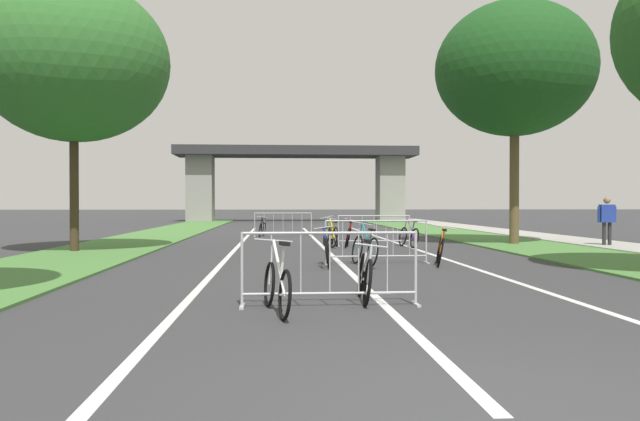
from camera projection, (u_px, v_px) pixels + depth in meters
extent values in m
plane|color=#333335|center=(504.00, 419.00, 4.24)|extent=(300.00, 300.00, 0.00)
cube|color=#477A38|center=(153.00, 237.00, 27.12)|extent=(3.38, 57.19, 0.05)
cube|color=#477A38|center=(467.00, 236.00, 28.04)|extent=(3.38, 57.19, 0.05)
cube|color=#9E9B93|center=(529.00, 235.00, 28.23)|extent=(2.31, 57.19, 0.08)
cube|color=silver|center=(324.00, 247.00, 20.75)|extent=(0.14, 33.09, 0.01)
cube|color=silver|center=(409.00, 247.00, 20.94)|extent=(0.14, 33.09, 0.01)
cube|color=silver|center=(236.00, 248.00, 20.56)|extent=(0.14, 33.09, 0.01)
cube|color=#2D2D30|center=(296.00, 152.00, 51.34)|extent=(19.32, 4.33, 0.73)
cube|color=gray|center=(200.00, 189.00, 50.85)|extent=(2.06, 2.40, 5.28)
cube|color=gray|center=(390.00, 189.00, 51.89)|extent=(2.06, 2.40, 5.28)
cylinder|color=#3D2D1E|center=(74.00, 193.00, 18.66)|extent=(0.26, 0.26, 3.54)
ellipsoid|color=#2D6628|center=(74.00, 62.00, 18.62)|extent=(5.56, 5.56, 4.73)
cylinder|color=brown|center=(514.00, 187.00, 22.04)|extent=(0.32, 0.32, 4.07)
ellipsoid|color=#194719|center=(515.00, 69.00, 21.99)|extent=(5.48, 5.48, 4.66)
cylinder|color=#ADADB2|center=(242.00, 270.00, 8.79)|extent=(0.04, 0.04, 1.05)
cube|color=#ADADB2|center=(242.00, 306.00, 8.80)|extent=(0.07, 0.44, 0.03)
cylinder|color=#ADADB2|center=(416.00, 268.00, 8.99)|extent=(0.04, 0.04, 1.05)
cube|color=#ADADB2|center=(416.00, 304.00, 8.99)|extent=(0.07, 0.44, 0.03)
cylinder|color=#ADADB2|center=(330.00, 233.00, 8.88)|extent=(2.45, 0.07, 0.04)
cylinder|color=#ADADB2|center=(330.00, 293.00, 8.89)|extent=(2.45, 0.07, 0.04)
cylinder|color=#ADADB2|center=(271.00, 263.00, 8.82)|extent=(0.02, 0.02, 0.87)
cylinder|color=#ADADB2|center=(301.00, 263.00, 8.85)|extent=(0.02, 0.02, 0.87)
cylinder|color=#ADADB2|center=(330.00, 262.00, 8.89)|extent=(0.02, 0.02, 0.87)
cylinder|color=#ADADB2|center=(359.00, 262.00, 8.92)|extent=(0.02, 0.02, 0.87)
cylinder|color=#ADADB2|center=(387.00, 262.00, 8.95)|extent=(0.02, 0.02, 0.87)
cylinder|color=#ADADB2|center=(326.00, 242.00, 15.04)|extent=(0.04, 0.04, 1.05)
cube|color=#ADADB2|center=(326.00, 264.00, 15.05)|extent=(0.08, 0.44, 0.03)
cylinder|color=#ADADB2|center=(426.00, 242.00, 15.31)|extent=(0.04, 0.04, 1.05)
cube|color=#ADADB2|center=(426.00, 263.00, 15.31)|extent=(0.08, 0.44, 0.03)
cylinder|color=#ADADB2|center=(376.00, 221.00, 15.17)|extent=(2.45, 0.14, 0.04)
cylinder|color=#ADADB2|center=(376.00, 256.00, 15.18)|extent=(2.45, 0.14, 0.04)
cylinder|color=#ADADB2|center=(343.00, 238.00, 15.09)|extent=(0.02, 0.02, 0.87)
cylinder|color=#ADADB2|center=(360.00, 238.00, 15.13)|extent=(0.02, 0.02, 0.87)
cylinder|color=#ADADB2|center=(376.00, 238.00, 15.17)|extent=(0.02, 0.02, 0.87)
cylinder|color=#ADADB2|center=(393.00, 238.00, 15.22)|extent=(0.02, 0.02, 0.87)
cylinder|color=#ADADB2|center=(410.00, 238.00, 15.26)|extent=(0.02, 0.02, 0.87)
cylinder|color=#ADADB2|center=(338.00, 231.00, 21.27)|extent=(0.04, 0.04, 1.05)
cube|color=#ADADB2|center=(338.00, 246.00, 21.27)|extent=(0.08, 0.44, 0.03)
cylinder|color=#ADADB2|center=(409.00, 231.00, 21.56)|extent=(0.04, 0.04, 1.05)
cube|color=#ADADB2|center=(409.00, 245.00, 21.57)|extent=(0.08, 0.44, 0.03)
cylinder|color=#ADADB2|center=(374.00, 216.00, 21.41)|extent=(2.45, 0.17, 0.04)
cylinder|color=#ADADB2|center=(374.00, 241.00, 21.42)|extent=(2.45, 0.17, 0.04)
cylinder|color=#ADADB2|center=(350.00, 228.00, 21.31)|extent=(0.02, 0.02, 0.87)
cylinder|color=#ADADB2|center=(362.00, 228.00, 21.36)|extent=(0.02, 0.02, 0.87)
cylinder|color=#ADADB2|center=(374.00, 228.00, 21.41)|extent=(0.02, 0.02, 0.87)
cylinder|color=#ADADB2|center=(386.00, 228.00, 21.46)|extent=(0.02, 0.02, 0.87)
cylinder|color=#ADADB2|center=(398.00, 228.00, 21.51)|extent=(0.02, 0.02, 0.87)
cylinder|color=#ADADB2|center=(255.00, 225.00, 27.36)|extent=(0.04, 0.04, 1.05)
cube|color=#ADADB2|center=(255.00, 237.00, 27.37)|extent=(0.08, 0.44, 0.03)
cylinder|color=#ADADB2|center=(311.00, 225.00, 27.42)|extent=(0.04, 0.04, 1.05)
cube|color=#ADADB2|center=(311.00, 237.00, 27.42)|extent=(0.08, 0.44, 0.03)
cylinder|color=#ADADB2|center=(283.00, 213.00, 27.38)|extent=(2.45, 0.15, 0.04)
cylinder|color=#ADADB2|center=(283.00, 233.00, 27.39)|extent=(2.45, 0.15, 0.04)
cylinder|color=#ADADB2|center=(264.00, 223.00, 27.37)|extent=(0.02, 0.02, 0.87)
cylinder|color=#ADADB2|center=(274.00, 223.00, 27.38)|extent=(0.02, 0.02, 0.87)
cylinder|color=#ADADB2|center=(283.00, 223.00, 27.39)|extent=(0.02, 0.02, 0.87)
cylinder|color=#ADADB2|center=(292.00, 223.00, 27.40)|extent=(0.02, 0.02, 0.87)
cylinder|color=#ADADB2|center=(302.00, 223.00, 27.41)|extent=(0.02, 0.02, 0.87)
torus|color=black|center=(264.00, 229.00, 28.22)|extent=(0.19, 0.62, 0.62)
torus|color=black|center=(260.00, 230.00, 27.16)|extent=(0.19, 0.62, 0.62)
cylinder|color=black|center=(263.00, 223.00, 27.71)|extent=(0.12, 1.03, 0.59)
cylinder|color=black|center=(264.00, 224.00, 27.92)|extent=(0.12, 0.12, 0.55)
cylinder|color=black|center=(263.00, 230.00, 28.06)|extent=(0.08, 0.34, 0.07)
cylinder|color=black|center=(261.00, 224.00, 27.18)|extent=(0.11, 0.09, 0.56)
cube|color=black|center=(264.00, 218.00, 27.95)|extent=(0.14, 0.25, 0.06)
cylinder|color=#99999E|center=(262.00, 217.00, 27.20)|extent=(0.42, 0.08, 0.07)
torus|color=black|center=(347.00, 238.00, 20.49)|extent=(0.28, 0.68, 0.65)
torus|color=black|center=(349.00, 236.00, 21.45)|extent=(0.28, 0.68, 0.65)
cylinder|color=red|center=(350.00, 229.00, 20.94)|extent=(0.30, 0.92, 0.59)
cylinder|color=red|center=(349.00, 231.00, 20.76)|extent=(0.14, 0.13, 0.56)
cylinder|color=red|center=(348.00, 238.00, 20.64)|extent=(0.07, 0.31, 0.08)
cylinder|color=red|center=(351.00, 228.00, 21.42)|extent=(0.14, 0.11, 0.57)
cube|color=black|center=(351.00, 222.00, 20.71)|extent=(0.15, 0.25, 0.07)
cylinder|color=#99999E|center=(352.00, 220.00, 21.38)|extent=(0.51, 0.11, 0.13)
torus|color=black|center=(334.00, 237.00, 20.46)|extent=(0.29, 0.71, 0.69)
torus|color=black|center=(327.00, 236.00, 21.43)|extent=(0.29, 0.71, 0.69)
cylinder|color=gold|center=(332.00, 228.00, 20.93)|extent=(0.09, 0.97, 0.63)
cylinder|color=gold|center=(333.00, 230.00, 20.75)|extent=(0.16, 0.10, 0.55)
cylinder|color=gold|center=(333.00, 238.00, 20.62)|extent=(0.09, 0.32, 0.08)
cylinder|color=gold|center=(328.00, 227.00, 21.41)|extent=(0.16, 0.07, 0.60)
cube|color=black|center=(335.00, 222.00, 20.72)|extent=(0.15, 0.26, 0.07)
cylinder|color=#99999E|center=(330.00, 219.00, 21.40)|extent=(0.44, 0.10, 0.11)
torus|color=black|center=(285.00, 295.00, 7.78)|extent=(0.21, 0.64, 0.64)
torus|color=black|center=(269.00, 284.00, 8.83)|extent=(0.21, 0.64, 0.64)
cylinder|color=silver|center=(279.00, 266.00, 8.28)|extent=(0.19, 1.05, 0.65)
cylinder|color=silver|center=(282.00, 269.00, 8.08)|extent=(0.12, 0.11, 0.67)
cylinder|color=silver|center=(282.00, 295.00, 7.95)|extent=(0.10, 0.35, 0.08)
cylinder|color=silver|center=(271.00, 262.00, 8.81)|extent=(0.10, 0.08, 0.61)
cube|color=black|center=(285.00, 244.00, 8.05)|extent=(0.15, 0.26, 0.06)
cylinder|color=#99999E|center=(274.00, 241.00, 8.79)|extent=(0.53, 0.13, 0.07)
torus|color=black|center=(362.00, 275.00, 9.86)|extent=(0.16, 0.68, 0.67)
torus|color=black|center=(368.00, 283.00, 8.85)|extent=(0.16, 0.68, 0.67)
cylinder|color=#B7B7BC|center=(366.00, 261.00, 9.38)|extent=(0.05, 0.98, 0.55)
cylinder|color=#B7B7BC|center=(365.00, 261.00, 9.57)|extent=(0.12, 0.12, 0.59)
cylinder|color=#B7B7BC|center=(362.00, 277.00, 9.70)|extent=(0.05, 0.33, 0.08)
cylinder|color=#B7B7BC|center=(370.00, 264.00, 8.87)|extent=(0.11, 0.09, 0.52)
cube|color=black|center=(367.00, 241.00, 9.60)|extent=(0.12, 0.25, 0.06)
cylinder|color=#99999E|center=(372.00, 246.00, 8.90)|extent=(0.47, 0.05, 0.08)
torus|color=black|center=(328.00, 250.00, 15.03)|extent=(0.21, 0.70, 0.69)
torus|color=black|center=(327.00, 253.00, 14.02)|extent=(0.21, 0.70, 0.69)
cylinder|color=#1E389E|center=(326.00, 239.00, 14.55)|extent=(0.22, 0.98, 0.60)
cylinder|color=#1E389E|center=(326.00, 241.00, 14.74)|extent=(0.12, 0.13, 0.59)
cylinder|color=#1E389E|center=(328.00, 251.00, 14.87)|extent=(0.05, 0.33, 0.08)
cylinder|color=#1E389E|center=(325.00, 240.00, 14.04)|extent=(0.12, 0.10, 0.57)
cube|color=black|center=(325.00, 228.00, 14.78)|extent=(0.13, 0.25, 0.06)
cylinder|color=#99999E|center=(324.00, 228.00, 14.06)|extent=(0.45, 0.07, 0.09)
torus|color=black|center=(372.00, 253.00, 14.09)|extent=(0.29, 0.71, 0.69)
torus|color=black|center=(357.00, 249.00, 15.11)|extent=(0.29, 0.71, 0.69)
cylinder|color=#197A7F|center=(367.00, 238.00, 14.59)|extent=(0.13, 1.03, 0.66)
cylinder|color=#197A7F|center=(369.00, 242.00, 14.39)|extent=(0.16, 0.10, 0.56)
cylinder|color=#197A7F|center=(369.00, 253.00, 14.25)|extent=(0.10, 0.34, 0.08)
cylinder|color=#197A7F|center=(360.00, 236.00, 15.10)|extent=(0.16, 0.07, 0.63)
cube|color=black|center=(372.00, 230.00, 14.36)|extent=(0.15, 0.26, 0.07)
cylinder|color=#99999E|center=(362.00, 223.00, 15.08)|extent=(0.53, 0.13, 0.12)
torus|color=black|center=(335.00, 236.00, 21.30)|extent=(0.24, 0.70, 0.68)
torus|color=black|center=(330.00, 235.00, 22.28)|extent=(0.24, 0.70, 0.68)
cylinder|color=#1E7238|center=(331.00, 227.00, 21.75)|extent=(0.25, 0.96, 0.65)
cylinder|color=#1E7238|center=(332.00, 229.00, 21.57)|extent=(0.16, 0.13, 0.55)
cylinder|color=#1E7238|center=(334.00, 237.00, 21.46)|extent=(0.04, 0.32, 0.08)
cylinder|color=#1E7238|center=(328.00, 226.00, 22.24)|extent=(0.17, 0.10, 0.63)
cube|color=black|center=(330.00, 222.00, 21.53)|extent=(0.13, 0.25, 0.07)
cylinder|color=#99999E|center=(327.00, 217.00, 22.21)|extent=(0.47, 0.06, 0.13)
torus|color=black|center=(441.00, 252.00, 14.27)|extent=(0.31, 0.70, 0.68)
torus|color=black|center=(439.00, 249.00, 15.27)|extent=(0.31, 0.70, 0.68)
cylinder|color=orange|center=(442.00, 239.00, 14.74)|extent=(0.35, 0.94, 0.58)
cylinder|color=orange|center=(442.00, 242.00, 14.55)|extent=(0.13, 0.14, 0.56)
cylinder|color=orange|center=(440.00, 253.00, 14.43)|extent=(0.09, 0.33, 0.08)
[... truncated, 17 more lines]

